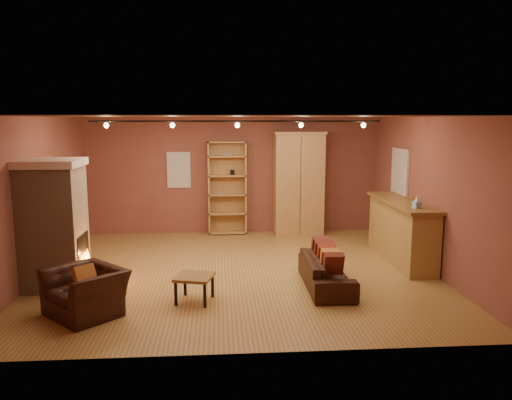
{
  "coord_description": "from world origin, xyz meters",
  "views": [
    {
      "loc": [
        -0.34,
        -8.81,
        2.76
      ],
      "look_at": [
        0.33,
        0.2,
        1.29
      ],
      "focal_mm": 35.0,
      "sensor_mm": 36.0,
      "label": 1
    }
  ],
  "objects": [
    {
      "name": "right_window",
      "position": [
        3.47,
        1.4,
        1.65
      ],
      "size": [
        0.05,
        0.9,
        1.0
      ],
      "primitive_type": "cube",
      "color": "silver",
      "rests_on": "right_wall"
    },
    {
      "name": "track_rail",
      "position": [
        0.0,
        0.2,
        2.69
      ],
      "size": [
        5.2,
        0.09,
        0.13
      ],
      "color": "black",
      "rests_on": "ceiling"
    },
    {
      "name": "right_wall",
      "position": [
        3.5,
        0.0,
        1.4
      ],
      "size": [
        0.02,
        6.5,
        2.8
      ],
      "primitive_type": "cube",
      "color": "brown",
      "rests_on": "floor"
    },
    {
      "name": "back_wall",
      "position": [
        0.0,
        3.25,
        1.4
      ],
      "size": [
        7.0,
        0.02,
        2.8
      ],
      "primitive_type": "cube",
      "color": "brown",
      "rests_on": "floor"
    },
    {
      "name": "loveseat",
      "position": [
        1.41,
        -0.96,
        0.36
      ],
      "size": [
        0.54,
        1.75,
        0.74
      ],
      "rotation": [
        0.0,
        0.0,
        1.55
      ],
      "color": "black",
      "rests_on": "floor"
    },
    {
      "name": "left_wall",
      "position": [
        -3.5,
        0.0,
        1.4
      ],
      "size": [
        0.02,
        6.5,
        2.8
      ],
      "primitive_type": "cube",
      "color": "brown",
      "rests_on": "floor"
    },
    {
      "name": "coffee_table",
      "position": [
        -0.73,
        -1.46,
        0.35
      ],
      "size": [
        0.65,
        0.65,
        0.41
      ],
      "rotation": [
        0.0,
        0.0,
        -0.25
      ],
      "color": "olive",
      "rests_on": "floor"
    },
    {
      "name": "back_window",
      "position": [
        -1.3,
        3.23,
        1.55
      ],
      "size": [
        0.56,
        0.04,
        0.86
      ],
      "primitive_type": "cube",
      "color": "silver",
      "rests_on": "back_wall"
    },
    {
      "name": "floor",
      "position": [
        0.0,
        0.0,
        0.0
      ],
      "size": [
        7.0,
        7.0,
        0.0
      ],
      "primitive_type": "plane",
      "color": "olive",
      "rests_on": "ground"
    },
    {
      "name": "armchair",
      "position": [
        -2.25,
        -1.87,
        0.45
      ],
      "size": [
        1.19,
        1.2,
        0.89
      ],
      "rotation": [
        0.0,
        0.0,
        -0.79
      ],
      "color": "black",
      "rests_on": "floor"
    },
    {
      "name": "armoire",
      "position": [
        1.56,
        2.94,
        1.24
      ],
      "size": [
        1.21,
        0.69,
        2.47
      ],
      "color": "tan",
      "rests_on": "floor"
    },
    {
      "name": "bar_counter",
      "position": [
        3.2,
        0.45,
        0.61
      ],
      "size": [
        0.66,
        2.51,
        1.2
      ],
      "color": "tan",
      "rests_on": "floor"
    },
    {
      "name": "ceiling",
      "position": [
        0.0,
        0.0,
        2.8
      ],
      "size": [
        7.0,
        7.0,
        0.0
      ],
      "primitive_type": "plane",
      "rotation": [
        3.14,
        0.0,
        0.0
      ],
      "color": "#562E1B",
      "rests_on": "back_wall"
    },
    {
      "name": "bookcase",
      "position": [
        -0.14,
        3.13,
        1.14
      ],
      "size": [
        0.92,
        0.36,
        2.24
      ],
      "color": "tan",
      "rests_on": "floor"
    },
    {
      "name": "tissue_box",
      "position": [
        3.15,
        -0.35,
        1.29
      ],
      "size": [
        0.14,
        0.14,
        0.21
      ],
      "rotation": [
        0.0,
        0.0,
        0.26
      ],
      "color": "#8DC0E2",
      "rests_on": "bar_counter"
    },
    {
      "name": "fireplace",
      "position": [
        -3.04,
        -0.6,
        1.06
      ],
      "size": [
        1.01,
        0.98,
        2.12
      ],
      "color": "tan",
      "rests_on": "floor"
    }
  ]
}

